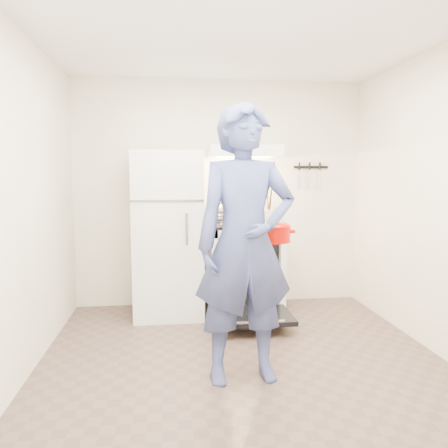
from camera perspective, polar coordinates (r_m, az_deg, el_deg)
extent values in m
plane|color=brown|center=(3.46, 3.02, -18.64)|extent=(3.60, 3.60, 0.00)
cube|color=#F0E5CB|center=(4.92, -0.57, 3.96)|extent=(3.20, 0.02, 2.50)
cube|color=silver|center=(4.57, -7.31, -1.32)|extent=(0.70, 0.70, 1.70)
cube|color=silver|center=(4.73, 2.67, -5.81)|extent=(0.76, 0.65, 0.92)
cube|color=black|center=(4.65, 2.70, -0.08)|extent=(0.76, 0.65, 0.03)
cube|color=silver|center=(4.92, 2.14, 1.63)|extent=(0.76, 0.07, 0.20)
cube|color=black|center=(4.26, 4.03, -11.91)|extent=(0.70, 0.54, 0.04)
cube|color=slate|center=(4.74, 2.67, -6.04)|extent=(0.60, 0.52, 0.01)
cube|color=silver|center=(4.70, 2.59, 9.44)|extent=(0.76, 0.50, 0.12)
cube|color=black|center=(5.13, 11.29, 7.30)|extent=(0.40, 0.02, 0.03)
cylinder|color=#946F56|center=(4.84, 3.10, -5.61)|extent=(0.33, 0.33, 0.02)
cylinder|color=silver|center=(4.43, 5.94, 0.98)|extent=(0.11, 0.11, 0.13)
imported|color=navy|center=(3.07, 2.80, -2.70)|extent=(0.75, 0.53, 1.96)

